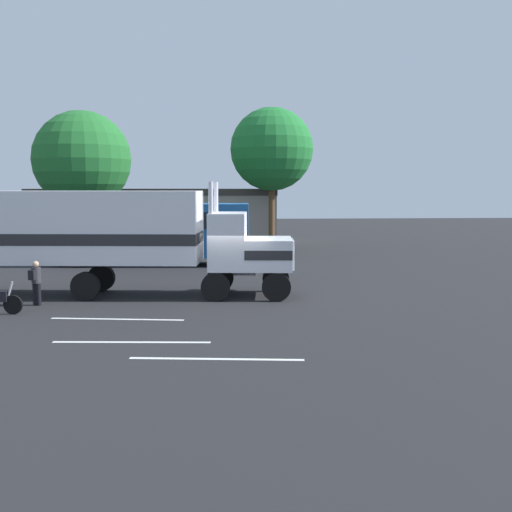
% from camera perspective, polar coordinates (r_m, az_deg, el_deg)
% --- Properties ---
extents(ground_plane, '(120.00, 120.00, 0.00)m').
position_cam_1_polar(ground_plane, '(23.59, -2.00, -4.00)').
color(ground_plane, '#232326').
extents(lane_stripe_near, '(4.38, 0.79, 0.01)m').
position_cam_1_polar(lane_stripe_near, '(20.38, -12.93, -5.81)').
color(lane_stripe_near, silver).
rests_on(lane_stripe_near, ground_plane).
extents(lane_stripe_mid, '(4.40, 0.54, 0.01)m').
position_cam_1_polar(lane_stripe_mid, '(17.33, -11.63, -7.95)').
color(lane_stripe_mid, silver).
rests_on(lane_stripe_mid, ground_plane).
extents(lane_stripe_far, '(4.39, 0.67, 0.01)m').
position_cam_1_polar(lane_stripe_far, '(15.41, -3.75, -9.65)').
color(lane_stripe_far, silver).
rests_on(lane_stripe_far, ground_plane).
extents(semi_truck, '(14.34, 3.93, 4.50)m').
position_cam_1_polar(semi_truck, '(24.71, -14.88, 2.17)').
color(semi_truck, white).
rests_on(semi_truck, ground_plane).
extents(person_bystander, '(0.41, 0.48, 1.63)m').
position_cam_1_polar(person_bystander, '(23.45, -19.99, -2.24)').
color(person_bystander, black).
rests_on(person_bystander, ground_plane).
extents(parked_bus, '(11.15, 3.28, 3.40)m').
position_cam_1_polar(parked_bus, '(33.98, -10.05, 2.62)').
color(parked_bus, '#1E5999').
rests_on(parked_bus, ground_plane).
extents(tree_left, '(6.44, 6.44, 9.33)m').
position_cam_1_polar(tree_left, '(42.16, -16.04, 8.68)').
color(tree_left, brown).
rests_on(tree_left, ground_plane).
extents(tree_center, '(5.96, 5.96, 10.01)m').
position_cam_1_polar(tree_center, '(44.19, 1.50, 9.99)').
color(tree_center, brown).
rests_on(tree_center, ground_plane).
extents(building_backdrop, '(19.77, 7.92, 4.18)m').
position_cam_1_polar(building_backdrop, '(49.34, -9.31, 4.06)').
color(building_backdrop, '#9E938C').
rests_on(building_backdrop, ground_plane).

